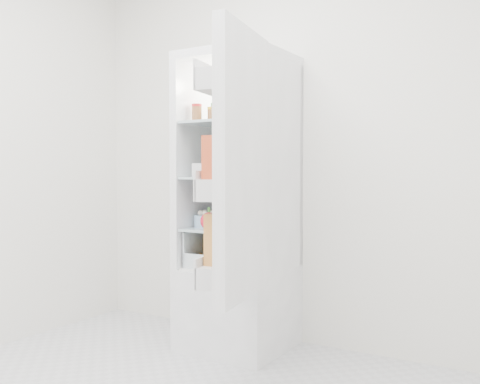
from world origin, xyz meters
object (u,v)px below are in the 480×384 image
Objects in this scene: red_cabbage at (257,214)px; fridge_door at (237,170)px; refrigerator at (242,240)px; mushroom_bowl at (207,221)px.

fridge_door is (0.20, -0.55, 0.26)m from red_cabbage.
fridge_door reaches higher than red_cabbage.
refrigerator is 0.25m from mushroom_bowl.
red_cabbage reaches higher than mushroom_bowl.
mushroom_bowl is 0.78m from fridge_door.
fridge_door reaches higher than mushroom_bowl.
refrigerator is 11.50× the size of mushroom_bowl.
refrigerator reaches higher than red_cabbage.
mushroom_bowl is at bearing -168.68° from red_cabbage.
refrigerator is 1.38× the size of fridge_door.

